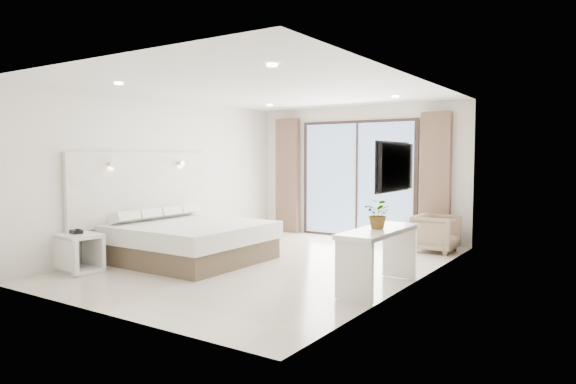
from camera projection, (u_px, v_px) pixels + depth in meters
name	position (u px, v px, depth m)	size (l,w,h in m)	color
ground	(271.00, 263.00, 8.05)	(6.20, 6.20, 0.00)	beige
room_shell	(285.00, 162.00, 8.62)	(4.62, 6.22, 2.72)	silver
bed	(190.00, 241.00, 8.24)	(2.19, 2.08, 0.75)	brown
nightstand	(79.00, 253.00, 7.45)	(0.66, 0.57, 0.55)	white
phone	(76.00, 232.00, 7.45)	(0.17, 0.13, 0.06)	black
console_desk	(379.00, 245.00, 6.46)	(0.49, 1.56, 0.77)	white
plant	(379.00, 217.00, 6.42)	(0.34, 0.38, 0.29)	#33662D
armchair	(436.00, 231.00, 9.01)	(0.70, 0.66, 0.72)	#937760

